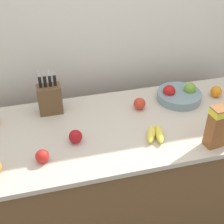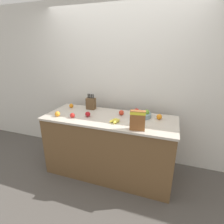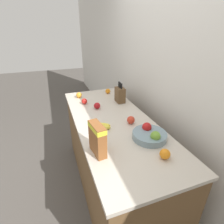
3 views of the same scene
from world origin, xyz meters
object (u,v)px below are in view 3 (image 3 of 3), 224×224
Objects in this scene: orange_front_right at (108,91)px; orange_near_bowl at (165,154)px; banana_bunch at (102,126)px; orange_front_left at (79,95)px; apple_by_knife_block at (84,101)px; knife_block at (120,95)px; apple_rear at (97,106)px; apple_near_bananas at (131,120)px; fruit_bowl at (150,135)px; cereal_box at (97,138)px.

orange_near_bowl is at bearing -2.00° from orange_front_right.
orange_front_left is (-0.86, -0.06, 0.02)m from banana_bunch.
knife_block is at bearing 79.08° from apple_by_knife_block.
apple_rear is 1.01× the size of orange_front_left.
orange_front_right is at bearing -172.39° from knife_block.
apple_by_knife_block and orange_front_right have the same top height.
apple_rear is 0.44m from orange_front_left.
apple_rear and orange_front_left have the same top height.
orange_near_bowl reaches higher than apple_rear.
knife_block is 0.56m from apple_near_bananas.
banana_bunch is 2.31× the size of apple_rear.
knife_block is at bearing 175.36° from fruit_bowl.
apple_near_bananas is (-0.29, -0.04, 0.00)m from fruit_bowl.
apple_by_knife_block is (-0.62, -0.04, 0.01)m from banana_bunch.
apple_by_knife_block is 0.92× the size of orange_near_bowl.
orange_near_bowl is (1.40, 0.36, 0.00)m from orange_front_left.
orange_front_left is 1.45m from orange_near_bowl.
orange_near_bowl is (0.26, -0.03, 0.00)m from fruit_bowl.
cereal_box is at bearing -85.71° from fruit_bowl.
apple_rear is at bearing 17.69° from orange_front_left.
apple_by_knife_block is (-0.08, -0.43, -0.06)m from knife_block.
banana_bunch is 0.95m from orange_front_right.
cereal_box is at bearing -22.18° from banana_bunch.
orange_front_left is at bearing -161.16° from fruit_bowl.
banana_bunch is at bearing -131.45° from fruit_bowl.
fruit_bowl is 3.79× the size of orange_near_bowl.
banana_bunch is 2.46× the size of apple_by_knife_block.
apple_near_bananas is at bearing 119.58° from cereal_box.
apple_near_bananas is at bearing 89.39° from banana_bunch.
knife_block is at bearing 55.37° from orange_front_left.
fruit_bowl is 0.77m from apple_rear.
apple_near_bananas is 1.02× the size of orange_front_left.
apple_by_knife_block reaches higher than banana_bunch.
cereal_box is 0.37m from banana_bunch.
orange_front_right is (-0.88, 0.35, 0.01)m from banana_bunch.
fruit_bowl reaches higher than apple_by_knife_block.
knife_block reaches higher than banana_bunch.
apple_rear and apple_near_bananas have the same top height.
knife_block reaches higher than orange_near_bowl.
knife_block is 4.17× the size of apple_by_knife_block.
knife_block is 0.35m from apple_rear.
cereal_box is 3.48× the size of apple_by_knife_block.
knife_block is at bearing 140.89° from cereal_box.
cereal_box is at bearing -31.39° from knife_block.
orange_near_bowl is (0.54, 0.30, 0.02)m from banana_bunch.
orange_near_bowl is at bearing 14.53° from orange_front_left.
fruit_bowl is at bearing 21.87° from apple_by_knife_block.
orange_front_right is (-0.44, 0.28, -0.00)m from apple_rear.
orange_front_left is at bearing -162.31° from apple_rear.
orange_front_left is (-0.86, -0.35, -0.00)m from apple_near_bananas.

